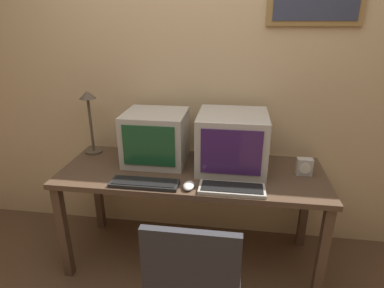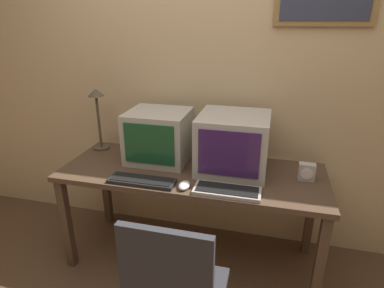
% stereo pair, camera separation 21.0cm
% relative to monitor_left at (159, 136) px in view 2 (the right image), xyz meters
% --- Properties ---
extents(wall_back, '(8.00, 0.08, 2.60)m').
position_rel_monitor_left_xyz_m(wall_back, '(0.28, 0.31, 0.39)').
color(wall_back, '#D1B284').
rests_on(wall_back, ground_plane).
extents(desk, '(1.77, 0.66, 0.74)m').
position_rel_monitor_left_xyz_m(desk, '(0.27, -0.12, -0.26)').
color(desk, '#4C3828').
rests_on(desk, ground_plane).
extents(monitor_left, '(0.42, 0.39, 0.36)m').
position_rel_monitor_left_xyz_m(monitor_left, '(0.00, 0.00, 0.00)').
color(monitor_left, '#B7B2A8').
rests_on(monitor_left, desk).
extents(monitor_right, '(0.45, 0.44, 0.38)m').
position_rel_monitor_left_xyz_m(monitor_right, '(0.53, -0.03, 0.01)').
color(monitor_right, '#B7B2A8').
rests_on(monitor_right, desk).
extents(keyboard_main, '(0.42, 0.13, 0.03)m').
position_rel_monitor_left_xyz_m(keyboard_main, '(0.01, -0.37, -0.17)').
color(keyboard_main, black).
rests_on(keyboard_main, desk).
extents(keyboard_side, '(0.39, 0.16, 0.03)m').
position_rel_monitor_left_xyz_m(keyboard_side, '(0.55, -0.36, -0.17)').
color(keyboard_side, '#A8A399').
rests_on(keyboard_side, desk).
extents(mouse_near_keyboard, '(0.07, 0.11, 0.04)m').
position_rel_monitor_left_xyz_m(mouse_near_keyboard, '(0.29, -0.37, -0.16)').
color(mouse_near_keyboard, silver).
rests_on(mouse_near_keyboard, desk).
extents(desk_clock, '(0.10, 0.06, 0.11)m').
position_rel_monitor_left_xyz_m(desk_clock, '(1.01, -0.08, -0.12)').
color(desk_clock, '#B7B2AD').
rests_on(desk_clock, desk).
extents(desk_lamp, '(0.13, 0.13, 0.47)m').
position_rel_monitor_left_xyz_m(desk_lamp, '(-0.52, 0.08, 0.14)').
color(desk_lamp, '#4C4233').
rests_on(desk_lamp, desk).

